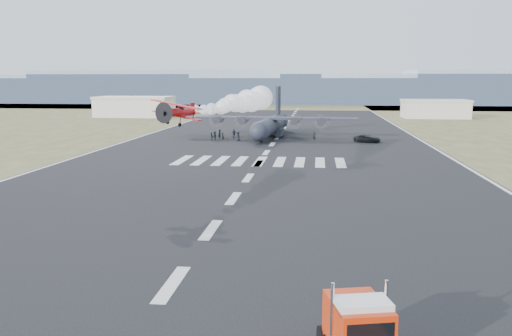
% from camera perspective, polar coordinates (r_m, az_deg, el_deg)
% --- Properties ---
extents(ground, '(500.00, 500.00, 0.00)m').
position_cam_1_polar(ground, '(33.66, -8.83, -11.98)').
color(ground, black).
rests_on(ground, ground).
extents(scrub_far, '(500.00, 80.00, 0.00)m').
position_cam_1_polar(scrub_far, '(260.64, 4.64, 6.56)').
color(scrub_far, brown).
rests_on(scrub_far, ground).
extents(runway_markings, '(60.00, 260.00, 0.01)m').
position_cam_1_polar(runway_markings, '(91.43, 1.09, 1.64)').
color(runway_markings, silver).
rests_on(runway_markings, ground).
extents(ridge_seg_b, '(150.00, 50.00, 15.00)m').
position_cam_1_polar(ridge_seg_b, '(321.62, -19.21, 7.93)').
color(ridge_seg_b, '#8B9DB1').
rests_on(ridge_seg_b, ground).
extents(ridge_seg_c, '(150.00, 50.00, 17.00)m').
position_cam_1_polar(ridge_seg_c, '(299.41, -7.81, 8.48)').
color(ridge_seg_c, '#8B9DB1').
rests_on(ridge_seg_c, ground).
extents(ridge_seg_d, '(150.00, 50.00, 13.00)m').
position_cam_1_polar(ridge_seg_d, '(290.40, 4.86, 8.11)').
color(ridge_seg_d, '#8B9DB1').
rests_on(ridge_seg_d, ground).
extents(ridge_seg_e, '(150.00, 50.00, 15.00)m').
position_cam_1_polar(ridge_seg_e, '(295.70, 17.68, 7.93)').
color(ridge_seg_e, '#8B9DB1').
rests_on(ridge_seg_e, ground).
extents(hangar_left, '(24.50, 14.50, 6.70)m').
position_cam_1_polar(hangar_left, '(185.59, -12.63, 6.34)').
color(hangar_left, beige).
rests_on(hangar_left, ground).
extents(hangar_right, '(20.50, 12.50, 5.90)m').
position_cam_1_polar(hangar_right, '(184.30, 18.32, 5.96)').
color(hangar_right, beige).
rests_on(hangar_right, ground).
extents(semi_truck, '(3.74, 7.30, 3.21)m').
position_cam_1_polar(semi_truck, '(24.00, 11.01, -17.02)').
color(semi_truck, black).
rests_on(semi_truck, ground).
extents(aerobatic_biplane, '(6.06, 5.55, 2.69)m').
position_cam_1_polar(aerobatic_biplane, '(57.58, -8.21, 5.88)').
color(aerobatic_biplane, red).
extents(smoke_trail, '(7.38, 29.76, 3.79)m').
position_cam_1_polar(smoke_trail, '(80.68, -0.64, 7.07)').
color(smoke_trail, white).
extents(transport_aircraft, '(37.10, 30.51, 10.70)m').
position_cam_1_polar(transport_aircraft, '(116.73, 1.56, 4.65)').
color(transport_aircraft, '#1E202D').
rests_on(transport_aircraft, ground).
extents(support_vehicle, '(5.73, 3.92, 1.46)m').
position_cam_1_polar(support_vehicle, '(108.96, 11.63, 3.06)').
color(support_vehicle, black).
rests_on(support_vehicle, ground).
extents(crew_a, '(0.63, 0.69, 1.55)m').
position_cam_1_polar(crew_a, '(110.86, -3.52, 3.36)').
color(crew_a, black).
rests_on(crew_a, ground).
extents(crew_b, '(1.02, 1.07, 1.89)m').
position_cam_1_polar(crew_b, '(113.64, -3.81, 3.59)').
color(crew_b, black).
rests_on(crew_b, ground).
extents(crew_c, '(1.04, 1.34, 1.89)m').
position_cam_1_polar(crew_c, '(109.92, -4.39, 3.39)').
color(crew_c, black).
rests_on(crew_c, ground).
extents(crew_d, '(1.12, 0.63, 1.85)m').
position_cam_1_polar(crew_d, '(114.62, -2.32, 3.64)').
color(crew_d, black).
rests_on(crew_d, ground).
extents(crew_e, '(1.03, 1.00, 1.82)m').
position_cam_1_polar(crew_e, '(109.48, -1.88, 3.37)').
color(crew_e, black).
rests_on(crew_e, ground).
extents(crew_f, '(1.57, 0.90, 1.61)m').
position_cam_1_polar(crew_f, '(108.83, -0.03, 3.28)').
color(crew_f, black).
rests_on(crew_f, ground).
extents(crew_g, '(0.82, 0.74, 1.89)m').
position_cam_1_polar(crew_g, '(109.27, 6.14, 3.33)').
color(crew_g, black).
rests_on(crew_g, ground).
extents(crew_h, '(0.62, 0.84, 1.57)m').
position_cam_1_polar(crew_h, '(110.71, -4.72, 3.34)').
color(crew_h, black).
rests_on(crew_h, ground).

